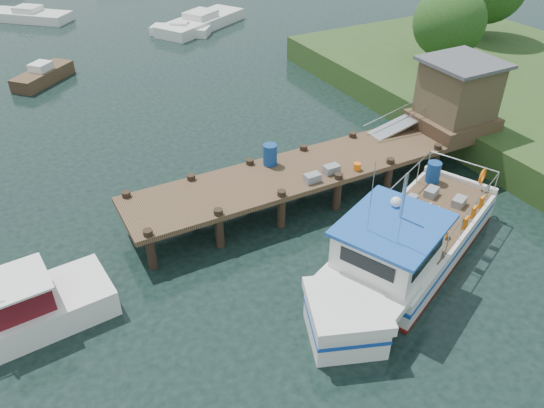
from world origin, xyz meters
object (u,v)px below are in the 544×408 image
moored_rowboat (43,75)px  moored_c (201,22)px  dock (411,121)px  moored_d (29,15)px  lobster_boat (402,250)px  moored_b (180,30)px

moored_rowboat → moored_c: moored_c is taller
dock → moored_rowboat: 22.28m
moored_rowboat → moored_d: size_ratio=0.61×
moored_c → lobster_boat: bearing=-119.4°
dock → moored_d: dock is taller
dock → moored_b: (-1.92, 23.59, -1.88)m
moored_rowboat → moored_c: size_ratio=0.49×
moored_b → moored_c: moored_c is taller
moored_b → moored_d: moored_d is taller
lobster_boat → moored_d: lobster_boat is taller
moored_b → dock: bearing=-82.1°
moored_rowboat → moored_c: (12.75, 6.24, 0.02)m
moored_rowboat → moored_d: moored_rowboat is taller
dock → lobster_boat: lobster_boat is taller
dock → lobster_boat: bearing=-131.2°
lobster_boat → moored_b: size_ratio=2.28×
moored_rowboat → moored_d: (1.15, 14.75, -0.02)m
moored_rowboat → moored_c: bearing=13.5°
lobster_boat → moored_b: 29.16m
lobster_boat → moored_rowboat: bearing=83.8°
moored_d → moored_c: bearing=-54.0°
dock → moored_rowboat: (-12.57, 18.30, -1.79)m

